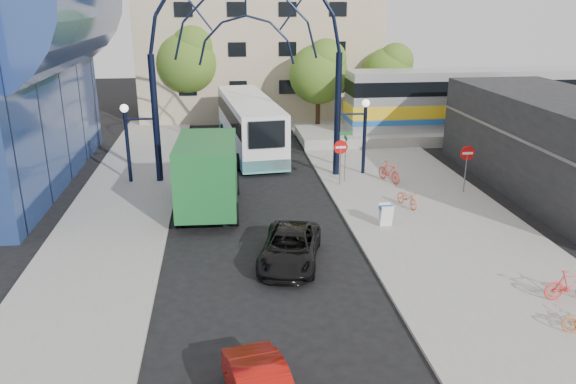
{
  "coord_description": "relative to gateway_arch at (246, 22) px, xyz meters",
  "views": [
    {
      "loc": [
        -1.53,
        -16.54,
        9.63
      ],
      "look_at": [
        1.23,
        6.0,
        1.87
      ],
      "focal_mm": 35.0,
      "sensor_mm": 36.0,
      "label": 1
    }
  ],
  "objects": [
    {
      "name": "ground",
      "position": [
        0.0,
        -14.0,
        -8.56
      ],
      "size": [
        120.0,
        120.0,
        0.0
      ],
      "primitive_type": "plane",
      "color": "black",
      "rests_on": "ground"
    },
    {
      "name": "sidewalk_east",
      "position": [
        8.0,
        -10.0,
        -8.5
      ],
      "size": [
        8.0,
        56.0,
        0.12
      ],
      "primitive_type": "cube",
      "color": "gray",
      "rests_on": "ground"
    },
    {
      "name": "plaza_west",
      "position": [
        -6.5,
        -8.0,
        -8.5
      ],
      "size": [
        5.0,
        50.0,
        0.12
      ],
      "primitive_type": "cube",
      "color": "gray",
      "rests_on": "ground"
    },
    {
      "name": "gateway_arch",
      "position": [
        0.0,
        0.0,
        0.0
      ],
      "size": [
        13.64,
        0.44,
        12.1
      ],
      "color": "black",
      "rests_on": "ground"
    },
    {
      "name": "stop_sign",
      "position": [
        4.8,
        -2.0,
        -6.56
      ],
      "size": [
        0.8,
        0.07,
        2.5
      ],
      "color": "slate",
      "rests_on": "sidewalk_east"
    },
    {
      "name": "do_not_enter_sign",
      "position": [
        11.0,
        -4.0,
        -6.58
      ],
      "size": [
        0.76,
        0.07,
        2.48
      ],
      "color": "slate",
      "rests_on": "sidewalk_east"
    },
    {
      "name": "street_name_sign",
      "position": [
        5.2,
        -1.4,
        -6.43
      ],
      "size": [
        0.7,
        0.7,
        2.8
      ],
      "color": "slate",
      "rests_on": "sidewalk_east"
    },
    {
      "name": "sandwich_board",
      "position": [
        5.6,
        -8.02,
        -7.81
      ],
      "size": [
        0.55,
        0.61,
        0.99
      ],
      "color": "white",
      "rests_on": "sidewalk_east"
    },
    {
      "name": "commercial_block_east",
      "position": [
        16.0,
        -4.0,
        -6.06
      ],
      "size": [
        6.0,
        16.0,
        5.0
      ],
      "primitive_type": "cube",
      "color": "black",
      "rests_on": "ground"
    },
    {
      "name": "apartment_block",
      "position": [
        2.0,
        20.97,
        -1.55
      ],
      "size": [
        20.0,
        12.1,
        14.0
      ],
      "color": "tan",
      "rests_on": "ground"
    },
    {
      "name": "train_platform",
      "position": [
        20.0,
        8.0,
        -8.16
      ],
      "size": [
        32.0,
        5.0,
        0.8
      ],
      "primitive_type": "cube",
      "color": "gray",
      "rests_on": "ground"
    },
    {
      "name": "train_car",
      "position": [
        20.0,
        8.0,
        -5.66
      ],
      "size": [
        25.1,
        3.05,
        4.2
      ],
      "color": "#B7B7BC",
      "rests_on": "train_platform"
    },
    {
      "name": "tree_north_a",
      "position": [
        6.12,
        11.93,
        -3.95
      ],
      "size": [
        4.48,
        4.48,
        7.0
      ],
      "color": "#382314",
      "rests_on": "ground"
    },
    {
      "name": "tree_north_b",
      "position": [
        -3.88,
        15.93,
        -3.29
      ],
      "size": [
        5.12,
        5.12,
        8.0
      ],
      "color": "#382314",
      "rests_on": "ground"
    },
    {
      "name": "tree_north_c",
      "position": [
        12.12,
        13.93,
        -4.28
      ],
      "size": [
        4.16,
        4.16,
        6.5
      ],
      "color": "#382314",
      "rests_on": "ground"
    },
    {
      "name": "city_bus",
      "position": [
        0.39,
        6.55,
        -6.72
      ],
      "size": [
        4.07,
        12.96,
        3.5
      ],
      "rotation": [
        0.0,
        0.0,
        0.1
      ],
      "color": "white",
      "rests_on": "ground"
    },
    {
      "name": "green_truck",
      "position": [
        -2.19,
        -4.57,
        -6.74
      ],
      "size": [
        3.05,
        7.33,
        3.65
      ],
      "rotation": [
        0.0,
        0.0,
        -0.04
      ],
      "color": "black",
      "rests_on": "ground"
    },
    {
      "name": "black_suv",
      "position": [
        0.94,
        -11.0,
        -7.92
      ],
      "size": [
        3.16,
        4.98,
        1.28
      ],
      "primitive_type": "imported",
      "rotation": [
        0.0,
        0.0,
        -0.24
      ],
      "color": "black",
      "rests_on": "ground"
    },
    {
      "name": "bike_near_a",
      "position": [
        7.35,
        -5.77,
        -8.01
      ],
      "size": [
        1.0,
        1.73,
        0.86
      ],
      "primitive_type": "imported",
      "rotation": [
        0.0,
        0.0,
        0.28
      ],
      "color": "#D4552A",
      "rests_on": "sidewalk_east"
    },
    {
      "name": "bike_near_b",
      "position": [
        7.63,
        -1.76,
        -7.88
      ],
      "size": [
        1.2,
        1.91,
        1.11
      ],
      "primitive_type": "imported",
      "rotation": [
        0.0,
        0.0,
        0.4
      ],
      "color": "red",
      "rests_on": "sidewalk_east"
    },
    {
      "name": "bike_far_b",
      "position": [
        9.86,
        -15.13,
        -7.9
      ],
      "size": [
        1.8,
        0.59,
        1.07
      ],
      "primitive_type": "imported",
      "rotation": [
        0.0,
        0.0,
        1.52
      ],
      "color": "red",
      "rests_on": "sidewalk_east"
    }
  ]
}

